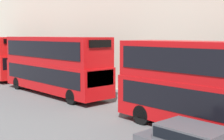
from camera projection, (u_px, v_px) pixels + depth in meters
name	position (u px, v px, depth m)	size (l,w,h in m)	color
bus_leading	(220.00, 85.00, 13.67)	(2.59, 10.25, 4.22)	#B20C0F
bus_second_in_queue	(54.00, 63.00, 23.59)	(2.59, 10.98, 4.35)	#B20C0F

